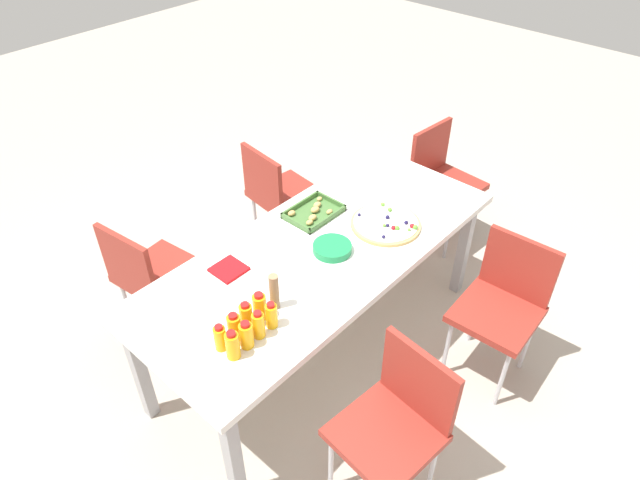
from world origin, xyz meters
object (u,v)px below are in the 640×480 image
juice_bottle_2 (258,325)px  juice_bottle_4 (220,338)px  juice_bottle_0 (233,345)px  juice_bottle_3 (271,315)px  plate_stack (332,248)px  cardboard_tube (274,292)px  chair_far_right (278,192)px  chair_far_left (149,273)px  party_table (321,258)px  chair_near_right (504,300)px  juice_bottle_1 (246,335)px  snack_tray (314,212)px  chair_near_left (397,419)px  juice_bottle_6 (246,316)px  napkin_stack (229,269)px  chair_end (441,175)px  juice_bottle_5 (234,327)px  fruit_pizza (386,224)px  juice_bottle_7 (260,306)px

juice_bottle_2 → juice_bottle_4: bearing=155.8°
juice_bottle_0 → juice_bottle_3: size_ratio=1.07×
juice_bottle_2 → plate_stack: (0.64, 0.14, -0.05)m
juice_bottle_0 → cardboard_tube: bearing=13.8°
chair_far_right → chair_far_left: same height
party_table → chair_near_right: bearing=-56.3°
juice_bottle_4 → cardboard_tube: (0.32, 0.01, 0.03)m
chair_far_right → juice_bottle_1: juice_bottle_1 is taller
chair_far_right → juice_bottle_0: bearing=-44.1°
chair_far_left → juice_bottle_4: (-0.20, -0.88, 0.30)m
juice_bottle_4 → plate_stack: (0.79, 0.07, -0.04)m
juice_bottle_2 → snack_tray: 0.91m
chair_far_left → party_table: bearing=30.4°
chair_near_left → juice_bottle_6: 0.77m
napkin_stack → juice_bottle_6: bearing=-119.0°
chair_far_right → chair_end: bearing=58.9°
juice_bottle_6 → chair_far_right: bearing=40.3°
chair_far_left → snack_tray: chair_far_left is taller
party_table → chair_end: chair_end is taller
juice_bottle_5 → snack_tray: (0.88, 0.36, -0.05)m
juice_bottle_2 → plate_stack: size_ratio=0.72×
juice_bottle_0 → fruit_pizza: size_ratio=0.38×
party_table → fruit_pizza: size_ratio=5.43×
napkin_stack → cardboard_tube: (-0.02, -0.35, 0.09)m
juice_bottle_0 → juice_bottle_3: juice_bottle_0 is taller
chair_near_left → plate_stack: chair_near_left is taller
chair_near_left → chair_near_right: (0.95, 0.01, 0.00)m
chair_end → chair_near_left: size_ratio=1.00×
plate_stack → juice_bottle_0: bearing=-169.7°
juice_bottle_1 → cardboard_tube: bearing=17.6°
juice_bottle_7 → fruit_pizza: (0.92, -0.01, -0.05)m
juice_bottle_4 → juice_bottle_5: bearing=-1.1°
chair_far_right → snack_tray: (-0.27, -0.56, 0.25)m
juice_bottle_6 → cardboard_tube: 0.17m
juice_bottle_7 → fruit_pizza: bearing=-0.7°
chair_near_left → juice_bottle_4: bearing=33.7°
juice_bottle_2 → fruit_pizza: (0.99, 0.06, -0.05)m
napkin_stack → cardboard_tube: cardboard_tube is taller
juice_bottle_0 → fruit_pizza: 1.14m
chair_end → juice_bottle_6: juice_bottle_6 is taller
juice_bottle_0 → fruit_pizza: (1.14, 0.07, -0.05)m
juice_bottle_2 → chair_near_left: bearing=-71.5°
chair_end → chair_far_left: same height
party_table → juice_bottle_5: 0.72m
chair_near_left → juice_bottle_3: juice_bottle_3 is taller
chair_near_left → juice_bottle_7: (-0.12, 0.68, 0.30)m
party_table → juice_bottle_2: (-0.62, -0.20, 0.13)m
chair_far_left → juice_bottle_4: juice_bottle_4 is taller
juice_bottle_1 → juice_bottle_5: (-0.00, 0.07, 0.00)m
chair_near_left → juice_bottle_0: size_ratio=5.77×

